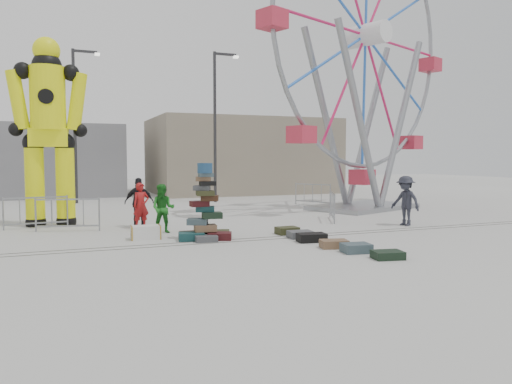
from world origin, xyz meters
name	(u,v)px	position (x,y,z in m)	size (l,w,h in m)	color
ground	(249,245)	(0.00, 0.00, 0.00)	(90.00, 90.00, 0.00)	#9E9E99
track_line_near	(242,241)	(0.00, 0.60, 0.00)	(40.00, 0.04, 0.01)	#47443F
track_line_far	(237,239)	(0.00, 1.00, 0.00)	(40.00, 0.04, 0.01)	#47443F
building_right	(241,156)	(7.00, 20.00, 2.50)	(12.00, 8.00, 5.00)	gray
building_left	(39,161)	(-6.00, 22.00, 2.20)	(10.00, 8.00, 4.40)	gray
lamp_post_right	(217,119)	(3.09, 13.00, 4.48)	(1.41, 0.25, 8.00)	#2D2D30
lamp_post_left	(76,117)	(-3.91, 15.00, 4.48)	(1.41, 0.25, 8.00)	#2D2D30
suitcase_tower	(205,218)	(-0.87, 1.36, 0.63)	(1.69, 1.41, 2.25)	#164243
crash_test_dummy	(48,124)	(-5.13, 6.16, 3.56)	(2.69, 1.18, 6.76)	black
ferris_wheel	(365,58)	(8.38, 7.00, 6.96)	(11.44, 4.59, 14.13)	gray
steamer_trunk	(146,232)	(-2.50, 2.02, 0.20)	(0.85, 0.49, 0.40)	silver
row_case_0	(287,230)	(1.80, 1.36, 0.11)	(0.68, 0.50, 0.22)	#33361B
row_case_1	(300,234)	(1.85, 0.52, 0.11)	(0.72, 0.57, 0.21)	#4F5155
row_case_2	(312,238)	(1.83, -0.22, 0.12)	(0.81, 0.48, 0.25)	black
row_case_3	(334,244)	(1.93, -1.30, 0.11)	(0.72, 0.47, 0.22)	brown
row_case_4	(356,248)	(2.13, -2.07, 0.12)	(0.71, 0.54, 0.23)	#3F525A
row_case_5	(388,255)	(2.39, -3.02, 0.10)	(0.71, 0.52, 0.19)	black
barricade_dummy_b	(36,212)	(-5.59, 5.64, 0.55)	(2.00, 0.10, 1.10)	gray
barricade_dummy_c	(68,215)	(-4.61, 4.50, 0.55)	(2.00, 0.10, 1.10)	gray
barricade_wheel_front	(332,206)	(4.83, 3.76, 0.55)	(2.00, 0.10, 1.10)	gray
barricade_wheel_back	(313,194)	(7.05, 9.49, 0.55)	(2.00, 0.10, 1.10)	gray
pedestrian_red	(141,206)	(-2.27, 4.29, 0.78)	(0.57, 0.37, 1.55)	maroon
pedestrian_green	(163,209)	(-1.78, 3.04, 0.78)	(0.76, 0.59, 1.57)	#1C721F
pedestrian_black	(139,202)	(-2.27, 4.75, 0.85)	(1.00, 0.42, 1.71)	black
pedestrian_grey	(406,201)	(6.55, 1.62, 0.88)	(1.14, 0.65, 1.76)	#242630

